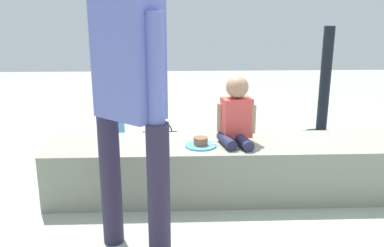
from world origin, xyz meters
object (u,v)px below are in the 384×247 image
(handbag_brown_canvas, at_px, (164,157))
(cake_plate, at_px, (201,143))
(water_bottle_near_gift, at_px, (274,152))
(adult_standing, at_px, (129,78))
(cake_box_white, at_px, (222,151))
(child_seated, at_px, (236,114))
(gift_bag, at_px, (115,131))
(handbag_black_leather, at_px, (160,143))
(water_bottle_far_side, at_px, (302,140))

(handbag_brown_canvas, bearing_deg, cake_plate, -61.45)
(water_bottle_near_gift, relative_size, handbag_brown_canvas, 0.64)
(adult_standing, distance_m, cake_box_white, 1.89)
(child_seated, bearing_deg, cake_plate, -162.40)
(water_bottle_near_gift, bearing_deg, gift_bag, 162.46)
(handbag_black_leather, bearing_deg, child_seated, -54.23)
(cake_box_white, xyz_separation_m, handbag_brown_canvas, (-0.52, -0.32, 0.07))
(adult_standing, relative_size, water_bottle_far_side, 9.00)
(child_seated, height_order, adult_standing, adult_standing)
(water_bottle_far_side, bearing_deg, cake_plate, -135.17)
(child_seated, xyz_separation_m, handbag_black_leather, (-0.58, 0.81, -0.49))
(cake_box_white, bearing_deg, water_bottle_far_side, 15.84)
(gift_bag, bearing_deg, water_bottle_near_gift, -17.54)
(gift_bag, relative_size, water_bottle_far_side, 2.02)
(water_bottle_far_side, distance_m, cake_box_white, 0.84)
(adult_standing, bearing_deg, handbag_brown_canvas, 83.64)
(water_bottle_near_gift, xyz_separation_m, handbag_black_leather, (-1.01, 0.22, 0.02))
(gift_bag, bearing_deg, handbag_black_leather, -28.63)
(adult_standing, xyz_separation_m, gift_bag, (-0.36, 1.81, -0.83))
(water_bottle_near_gift, bearing_deg, child_seated, -126.19)
(adult_standing, relative_size, cake_plate, 7.37)
(adult_standing, xyz_separation_m, handbag_brown_canvas, (0.13, 1.19, -0.86))
(water_bottle_near_gift, distance_m, handbag_brown_canvas, 0.98)
(child_seated, height_order, handbag_black_leather, child_seated)
(adult_standing, relative_size, gift_bag, 4.45)
(handbag_black_leather, bearing_deg, handbag_brown_canvas, -82.72)
(cake_plate, relative_size, cake_box_white, 0.72)
(gift_bag, height_order, cake_box_white, gift_bag)
(cake_box_white, bearing_deg, handbag_brown_canvas, -148.78)
(water_bottle_far_side, relative_size, handbag_brown_canvas, 0.51)
(cake_plate, xyz_separation_m, water_bottle_far_side, (1.06, 1.05, -0.33))
(child_seated, bearing_deg, handbag_black_leather, 125.77)
(handbag_black_leather, xyz_separation_m, handbag_brown_canvas, (0.05, -0.38, 0.01))
(water_bottle_near_gift, bearing_deg, water_bottle_far_side, 45.88)
(cake_box_white, bearing_deg, adult_standing, -113.58)
(child_seated, relative_size, cake_plate, 2.16)
(cake_plate, height_order, water_bottle_near_gift, cake_plate)
(gift_bag, distance_m, water_bottle_far_side, 1.83)
(handbag_brown_canvas, bearing_deg, water_bottle_far_side, 22.32)
(water_bottle_far_side, relative_size, handbag_black_leather, 0.53)
(adult_standing, bearing_deg, water_bottle_near_gift, 51.00)
(water_bottle_far_side, xyz_separation_m, handbag_black_leather, (-1.38, -0.16, 0.04))
(water_bottle_far_side, height_order, cake_box_white, water_bottle_far_side)
(cake_plate, distance_m, handbag_black_leather, 0.99)
(water_bottle_near_gift, bearing_deg, handbag_black_leather, 167.87)
(child_seated, height_order, handbag_brown_canvas, child_seated)
(water_bottle_far_side, distance_m, handbag_brown_canvas, 1.44)
(cake_plate, relative_size, handbag_black_leather, 0.65)
(handbag_brown_canvas, bearing_deg, water_bottle_near_gift, 9.80)
(water_bottle_near_gift, height_order, handbag_brown_canvas, handbag_brown_canvas)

